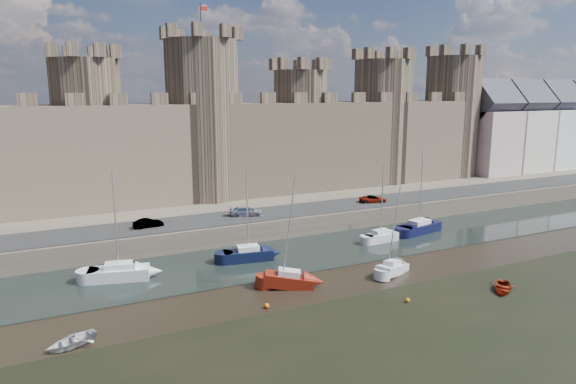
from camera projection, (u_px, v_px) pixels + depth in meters
name	position (u px, v px, depth m)	size (l,w,h in m)	color
ground	(387.00, 364.00, 35.17)	(160.00, 160.00, 0.00)	black
water_channel	(254.00, 261.00, 56.33)	(160.00, 12.00, 0.08)	black
quay	(175.00, 192.00, 87.84)	(160.00, 60.00, 2.50)	#4C443A
road	(224.00, 218.00, 64.66)	(160.00, 7.00, 0.10)	black
castle	(187.00, 137.00, 74.95)	(108.50, 11.00, 29.00)	#42382B
townhouses	(538.00, 129.00, 104.34)	(35.50, 9.05, 18.13)	beige
car_1	(148.00, 223.00, 60.28)	(1.19, 3.42, 1.13)	gray
car_2	(246.00, 211.00, 65.86)	(1.74, 4.28, 1.24)	gray
car_3	(373.00, 199.00, 73.71)	(1.80, 3.91, 1.09)	gray
sailboat_0	(119.00, 272.00, 50.47)	(6.19, 3.62, 10.87)	silver
sailboat_1	(248.00, 254.00, 56.15)	(5.60, 2.89, 10.70)	black
sailboat_2	(381.00, 236.00, 63.21)	(4.51, 2.03, 9.48)	silver
sailboat_3	(419.00, 227.00, 67.14)	(6.59, 3.57, 10.94)	black
sailboat_4	(289.00, 279.00, 48.67)	(5.02, 3.63, 10.96)	maroon
sailboat_5	(392.00, 268.00, 52.24)	(4.51, 3.22, 9.08)	beige
dinghy_4	(503.00, 288.00, 47.74)	(2.28, 0.66, 3.19)	maroon
dinghy_6	(71.00, 342.00, 37.39)	(2.56, 0.74, 3.59)	silver
buoy_1	(267.00, 306.00, 44.09)	(0.46, 0.46, 0.46)	orange
buoy_3	(408.00, 300.00, 45.27)	(0.43, 0.43, 0.43)	#CD8409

